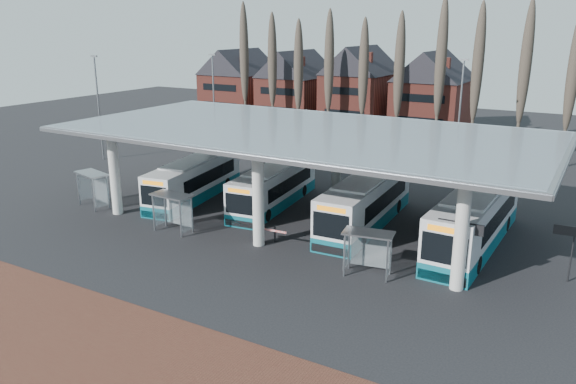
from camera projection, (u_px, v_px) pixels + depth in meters
The scene contains 18 objects.
ground at pixel (235, 259), 32.33m from camera, with size 140.00×140.00×0.00m, color black.
brick_strip at pixel (62, 362), 22.37m from camera, with size 70.00×10.00×0.03m, color #522E21.
station_canopy at pixel (302, 139), 37.36m from camera, with size 32.00×16.00×6.34m.
poplar_row at pixel (420, 68), 57.23m from camera, with size 45.10×1.10×14.50m.
townhouse_row at pixel (328, 80), 74.71m from camera, with size 36.80×10.30×12.25m.
lamp_post_a at pixel (214, 102), 57.70m from camera, with size 0.80×0.16×10.17m.
lamp_post_b at pixel (459, 115), 49.52m from camera, with size 0.80×0.16×10.17m.
lamp_post_d at pixel (99, 106), 54.89m from camera, with size 0.80×0.16×10.17m.
bus_0 at pixel (195, 179), 43.46m from camera, with size 4.11×11.33×3.08m.
bus_1 at pixel (275, 187), 41.62m from camera, with size 3.51×11.07×3.02m.
bus_2 at pixel (366, 202), 37.48m from camera, with size 3.15×12.14×3.34m.
bus_3 at pixel (475, 219), 33.91m from camera, with size 3.06×12.77×3.53m.
shelter_0 at pixel (94, 182), 41.23m from camera, with size 3.04×2.05×2.59m.
shelter_1 at pixel (174, 204), 36.23m from camera, with size 2.76×1.45×2.53m.
shelter_2 at pixel (369, 243), 29.82m from camera, with size 2.84×1.76×2.47m.
info_sign_0 at pixel (460, 232), 28.36m from camera, with size 2.30×0.13×3.43m.
info_sign_1 at pixel (575, 236), 28.74m from camera, with size 2.05×0.26×3.05m.
barrier at pixel (272, 231), 34.35m from camera, with size 2.15×0.65×1.07m.
Camera 1 is at (17.57, -24.37, 12.91)m, focal length 35.00 mm.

